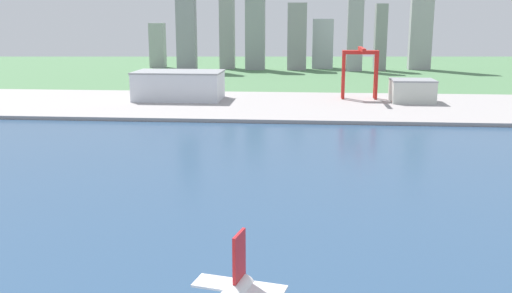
% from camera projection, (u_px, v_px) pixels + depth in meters
% --- Properties ---
extents(ground_plane, '(2400.00, 2400.00, 0.00)m').
position_uv_depth(ground_plane, '(218.00, 173.00, 245.90)').
color(ground_plane, '#4E7A4E').
extents(water_bay, '(840.00, 360.00, 0.15)m').
position_uv_depth(water_bay, '(190.00, 221.00, 187.55)').
color(water_bay, '#2D4C70').
rests_on(water_bay, ground).
extents(industrial_pier, '(840.00, 140.00, 2.50)m').
position_uv_depth(industrial_pier, '(256.00, 105.00, 430.36)').
color(industrial_pier, '#A09A99').
rests_on(industrial_pier, ground).
extents(port_crane_red, '(27.82, 40.38, 40.62)m').
position_uv_depth(port_crane_red, '(360.00, 61.00, 447.83)').
color(port_crane_red, red).
rests_on(port_crane_red, industrial_pier).
extents(warehouse_main, '(67.98, 41.18, 22.20)m').
position_uv_depth(warehouse_main, '(179.00, 85.00, 449.67)').
color(warehouse_main, silver).
rests_on(warehouse_main, industrial_pier).
extents(warehouse_annex, '(32.56, 27.56, 17.20)m').
position_uv_depth(warehouse_annex, '(412.00, 91.00, 436.52)').
color(warehouse_annex, silver).
rests_on(warehouse_annex, industrial_pier).
extents(distant_skyline, '(368.73, 60.24, 159.65)m').
position_uv_depth(distant_skyline, '(291.00, 26.00, 737.68)').
color(distant_skyline, '#9CA19E').
rests_on(distant_skyline, ground).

